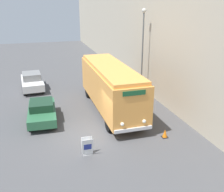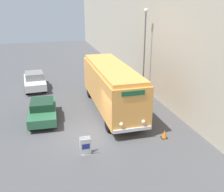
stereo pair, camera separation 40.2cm
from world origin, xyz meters
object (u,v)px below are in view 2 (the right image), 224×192
Objects in this scene: sign_board at (86,146)px; streetlamp at (145,42)px; parked_car_near at (43,110)px; traffic_cone at (164,134)px; vintage_bus at (112,85)px; parked_car_mid at (35,81)px.

sign_board is 11.23m from streetlamp.
traffic_cone is (6.98, -4.54, -0.46)m from parked_car_near.
parked_car_near is (-5.04, -0.48, -1.22)m from vintage_bus.
parked_car_mid is at bearing 96.99° from parked_car_near.
parked_car_near is (-2.11, 5.06, 0.24)m from sign_board.
streetlamp reaches higher than vintage_bus.
vintage_bus is at bearing -143.29° from streetlamp.
streetlamp is at bearing 78.13° from traffic_cone.
streetlamp is 13.89× the size of traffic_cone.
sign_board is 0.23× the size of parked_car_mid.
parked_car_near is 8.03× the size of traffic_cone.
parked_car_near is at bearing -160.01° from streetlamp.
vintage_bus is 18.19× the size of traffic_cone.
traffic_cone is (4.87, 0.52, -0.23)m from sign_board.
parked_car_mid is 14.01m from traffic_cone.
sign_board is 12.61m from parked_car_mid.
streetlamp reaches higher than traffic_cone.
streetlamp is (3.55, 2.65, 2.68)m from vintage_bus.
parked_car_mid reaches higher than traffic_cone.
vintage_bus is 2.26× the size of parked_car_near.
sign_board is at bearing -128.38° from streetlamp.
parked_car_near is 8.34m from traffic_cone.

